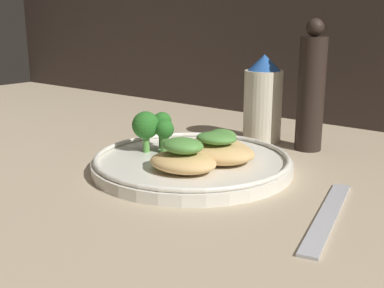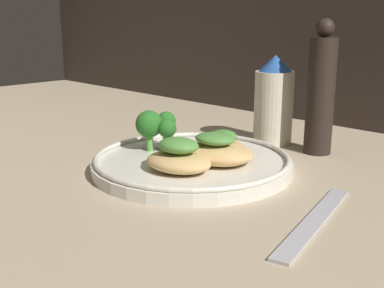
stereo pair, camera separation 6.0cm
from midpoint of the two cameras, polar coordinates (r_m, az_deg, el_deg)
name	(u,v)px [view 2 (the right image)]	position (r cm, az deg, el deg)	size (l,w,h in cm)	color
ground_plane	(192,174)	(61.09, 2.81, -3.57)	(180.00, 180.00, 1.00)	tan
plate	(192,162)	(60.63, 2.83, -2.24)	(25.21, 25.21, 2.00)	silver
grilled_meat_front	(179,158)	(55.44, 1.49, -1.71)	(9.10, 7.49, 3.99)	tan
grilled_meat_middle	(215,151)	(58.39, 5.68, -0.92)	(10.14, 8.05, 3.90)	tan
grilled_meat_back	(224,148)	(61.43, 6.57, -0.46)	(12.84, 9.72, 3.52)	tan
broccoli_bunch	(156,126)	(63.55, -1.58, 2.13)	(5.34, 5.63, 5.47)	#569942
sauce_bottle	(274,102)	(73.91, 11.97, 4.89)	(5.83, 5.83, 13.36)	beige
pepper_grinder	(321,93)	(69.77, 17.44, 5.81)	(3.83, 3.83, 18.60)	black
fork	(315,219)	(48.05, 17.88, -8.57)	(6.07, 18.56, 0.60)	#B2B2B7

